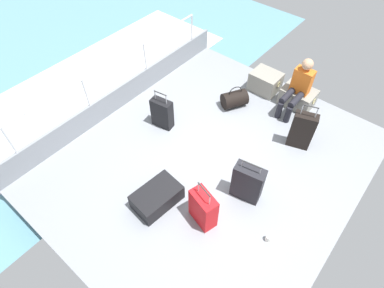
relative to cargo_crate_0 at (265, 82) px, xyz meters
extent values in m
cube|color=gray|center=(0.30, -2.14, -0.23)|extent=(4.40, 5.20, 0.06)
cube|color=gray|center=(-1.87, -2.14, 0.03)|extent=(0.06, 5.20, 0.45)
cylinder|color=silver|center=(-1.87, -4.22, 0.30)|extent=(0.04, 0.04, 1.00)
cylinder|color=silver|center=(-1.87, -2.83, 0.30)|extent=(0.04, 0.04, 1.00)
cylinder|color=silver|center=(-1.87, -1.45, 0.30)|extent=(0.04, 0.04, 1.00)
cylinder|color=silver|center=(-1.87, -0.06, 0.30)|extent=(0.04, 0.04, 1.00)
cylinder|color=silver|center=(-1.87, -2.14, 0.80)|extent=(0.04, 4.16, 0.04)
plane|color=#598C9E|center=(-6.90, -2.14, -0.55)|extent=(12.00, 12.00, 0.00)
cube|color=white|center=(-3.30, -2.14, -0.54)|extent=(2.40, 7.28, 0.01)
cube|color=gray|center=(0.00, 0.00, 0.00)|extent=(0.56, 0.46, 0.40)
torus|color=tan|center=(-0.29, 0.00, 0.08)|extent=(0.02, 0.12, 0.12)
torus|color=tan|center=(0.29, 0.00, 0.08)|extent=(0.02, 0.12, 0.12)
cube|color=gray|center=(0.71, 0.03, -0.03)|extent=(0.61, 0.46, 0.34)
torus|color=tan|center=(0.39, 0.03, 0.04)|extent=(0.02, 0.12, 0.12)
torus|color=tan|center=(1.03, 0.03, 0.04)|extent=(0.02, 0.12, 0.12)
cube|color=orange|center=(0.71, -0.02, 0.39)|extent=(0.34, 0.20, 0.48)
sphere|color=tan|center=(0.71, -0.02, 0.75)|extent=(0.20, 0.20, 0.20)
cylinder|color=black|center=(0.80, -0.32, 0.19)|extent=(0.12, 0.40, 0.12)
cylinder|color=black|center=(0.80, -0.52, -0.03)|extent=(0.11, 0.11, 0.34)
cylinder|color=black|center=(0.62, -0.32, 0.19)|extent=(0.12, 0.40, 0.12)
cylinder|color=black|center=(0.62, -0.52, -0.03)|extent=(0.11, 0.11, 0.34)
cube|color=black|center=(1.23, -0.90, 0.15)|extent=(0.41, 0.30, 0.69)
cylinder|color=#A5A8AD|center=(1.12, -0.94, 0.59)|extent=(0.02, 0.02, 0.19)
cylinder|color=#A5A8AD|center=(1.33, -0.87, 0.59)|extent=(0.02, 0.02, 0.19)
cylinder|color=#2D2D2D|center=(1.23, -0.90, 0.69)|extent=(0.24, 0.10, 0.02)
cube|color=silver|center=(1.19, -0.81, 0.36)|extent=(0.05, 0.02, 0.08)
cube|color=black|center=(-0.89, -2.05, 0.09)|extent=(0.40, 0.24, 0.57)
cylinder|color=#A5A8AD|center=(-1.00, -2.07, 0.46)|extent=(0.02, 0.02, 0.18)
cylinder|color=#A5A8AD|center=(-0.78, -2.04, 0.46)|extent=(0.02, 0.02, 0.18)
cylinder|color=#2D2D2D|center=(-0.89, -2.05, 0.55)|extent=(0.25, 0.06, 0.02)
cube|color=silver|center=(-0.90, -1.96, 0.18)|extent=(0.05, 0.01, 0.08)
cube|color=black|center=(1.10, -2.34, 0.13)|extent=(0.47, 0.29, 0.65)
cylinder|color=#A5A8AD|center=(0.97, -2.37, 0.51)|extent=(0.02, 0.02, 0.12)
cylinder|color=#A5A8AD|center=(1.23, -2.32, 0.51)|extent=(0.02, 0.02, 0.12)
cylinder|color=#2D2D2D|center=(1.10, -2.34, 0.58)|extent=(0.28, 0.07, 0.02)
cube|color=silver|center=(1.08, -2.24, 0.33)|extent=(0.05, 0.02, 0.08)
cube|color=red|center=(0.86, -3.07, 0.10)|extent=(0.45, 0.32, 0.59)
cylinder|color=#A5A8AD|center=(0.74, -3.04, 0.49)|extent=(0.02, 0.02, 0.18)
cylinder|color=#A5A8AD|center=(0.97, -3.11, 0.49)|extent=(0.02, 0.02, 0.18)
cylinder|color=#2D2D2D|center=(0.86, -3.07, 0.58)|extent=(0.26, 0.09, 0.02)
cube|color=white|center=(0.89, -2.96, 0.28)|extent=(0.05, 0.02, 0.08)
cube|color=black|center=(0.16, -3.29, -0.06)|extent=(0.52, 0.75, 0.28)
cube|color=green|center=(0.20, -2.94, -0.03)|extent=(0.05, 0.01, 0.08)
cylinder|color=black|center=(-0.20, -0.79, -0.04)|extent=(0.50, 0.56, 0.31)
torus|color=black|center=(-0.20, -0.79, 0.12)|extent=(0.14, 0.24, 0.26)
cylinder|color=white|center=(1.75, -2.74, -0.15)|extent=(0.08, 0.08, 0.10)
camera|label=1|loc=(2.13, -4.84, 4.00)|focal=29.64mm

